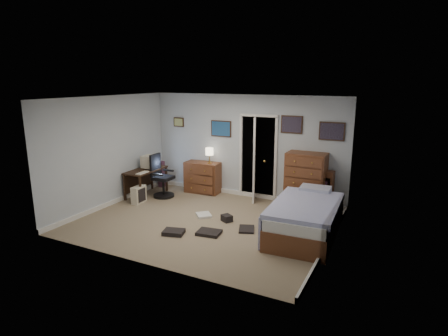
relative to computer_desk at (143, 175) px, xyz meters
The scene contains 15 objects.
floor 2.51m from the computer_desk, 21.45° to the right, with size 5.00×4.00×0.02m, color #87735D.
computer_desk is the anchor object (origin of this frame).
crt_monitor 0.37m from the computer_desk, 56.07° to the left, with size 0.36×0.33×0.32m.
keyboard 0.46m from the computer_desk, 53.19° to the right, with size 0.13×0.36×0.02m, color beige.
pc_tower 0.69m from the computer_desk, 62.78° to the right, with size 0.20×0.38×0.40m.
office_chair 0.49m from the computer_desk, 12.18° to the left, with size 0.53×0.53×1.06m.
media_stack 0.83m from the computer_desk, 92.81° to the left, with size 0.14×0.14×0.71m, color maroon.
low_dresser 1.50m from the computer_desk, 36.07° to the left, with size 0.89×0.45×0.79m, color brown.
table_lamp 1.75m from the computer_desk, 32.00° to the left, with size 0.21×0.21×0.39m.
doorway 3.01m from the computer_desk, 27.63° to the left, with size 0.96×1.12×2.05m.
tall_dresser 3.97m from the computer_desk, 12.44° to the left, with size 0.87×0.51×1.27m, color brown.
headboard_bookcase 4.08m from the computer_desk, 13.69° to the left, with size 1.00×0.30×0.89m.
bed 4.31m from the computer_desk, ahead, with size 1.27×2.23×0.71m.
wall_posters 3.29m from the computer_desk, 20.79° to the left, with size 4.38×0.04×0.60m.
floor_clutter 2.79m from the computer_desk, 25.67° to the right, with size 1.58×1.49×0.14m.
Camera 1 is at (3.58, -6.27, 2.85)m, focal length 30.00 mm.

